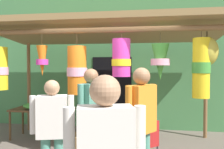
% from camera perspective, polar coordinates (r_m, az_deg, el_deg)
% --- Properties ---
extents(shop_facade, '(10.88, 0.29, 4.57)m').
position_cam_1_polar(shop_facade, '(6.85, 2.57, 6.49)').
color(shop_facade, '#47844C').
rests_on(shop_facade, ground_plane).
extents(market_stall_canopy, '(5.10, 2.26, 2.68)m').
position_cam_1_polar(market_stall_canopy, '(5.07, -1.21, 7.79)').
color(market_stall_canopy, brown).
rests_on(market_stall_canopy, ground_plane).
extents(display_table, '(1.46, 0.67, 0.72)m').
position_cam_1_polar(display_table, '(6.08, -16.16, -8.48)').
color(display_table, brown).
rests_on(display_table, ground_plane).
extents(flower_heap_on_table, '(0.81, 0.57, 0.16)m').
position_cam_1_polar(flower_heap_on_table, '(5.98, -16.65, -7.14)').
color(flower_heap_on_table, green).
rests_on(flower_heap_on_table, display_table).
extents(folding_chair, '(0.56, 0.56, 0.84)m').
position_cam_1_polar(folding_chair, '(4.13, 7.85, -15.40)').
color(folding_chair, '#AD1E1E').
rests_on(folding_chair, ground_plane).
extents(wicker_basket_by_table, '(0.52, 0.52, 0.30)m').
position_cam_1_polar(wicker_basket_by_table, '(5.29, -7.26, -15.51)').
color(wicker_basket_by_table, olive).
rests_on(wicker_basket_by_table, ground_plane).
extents(wicker_basket_spare, '(0.43, 0.43, 0.19)m').
position_cam_1_polar(wicker_basket_spare, '(5.94, -5.18, -14.10)').
color(wicker_basket_spare, olive).
rests_on(wicker_basket_spare, ground_plane).
extents(vendor_in_orange, '(0.35, 0.56, 1.70)m').
position_cam_1_polar(vendor_in_orange, '(3.84, -4.97, -9.00)').
color(vendor_in_orange, '#B23347').
rests_on(vendor_in_orange, ground_plane).
extents(shopper_by_bananas, '(0.58, 0.32, 1.55)m').
position_cam_1_polar(shopper_by_bananas, '(3.44, -14.04, -12.00)').
color(shopper_by_bananas, '#4C8E7A').
rests_on(shopper_by_bananas, ground_plane).
extents(passerby_at_right, '(0.41, 0.50, 1.72)m').
position_cam_1_polar(passerby_at_right, '(3.28, 6.98, -10.62)').
color(passerby_at_right, '#4C8E7A').
rests_on(passerby_at_right, ground_plane).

